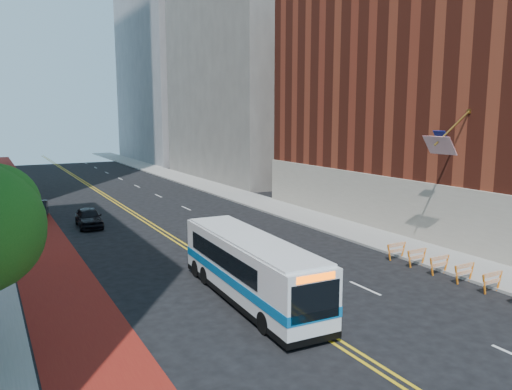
{
  "coord_description": "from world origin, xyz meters",
  "views": [
    {
      "loc": [
        -10.97,
        -11.68,
        8.28
      ],
      "look_at": [
        -0.12,
        8.0,
        4.68
      ],
      "focal_mm": 35.0,
      "sensor_mm": 36.0,
      "label": 1
    }
  ],
  "objects_px": {
    "car_b": "(37,210)",
    "car_c": "(9,205)",
    "transit_bus": "(249,267)",
    "car_a": "(89,217)"
  },
  "relations": [
    {
      "from": "car_a",
      "to": "car_b",
      "type": "xyz_separation_m",
      "value": [
        -3.1,
        4.93,
        -0.0
      ]
    },
    {
      "from": "car_a",
      "to": "car_c",
      "type": "relative_size",
      "value": 0.84
    },
    {
      "from": "transit_bus",
      "to": "car_a",
      "type": "distance_m",
      "value": 19.31
    },
    {
      "from": "car_a",
      "to": "car_c",
      "type": "bearing_deg",
      "value": 123.03
    },
    {
      "from": "car_b",
      "to": "car_c",
      "type": "height_order",
      "value": "car_c"
    },
    {
      "from": "transit_bus",
      "to": "car_b",
      "type": "distance_m",
      "value": 24.81
    },
    {
      "from": "car_b",
      "to": "transit_bus",
      "type": "bearing_deg",
      "value": -65.96
    },
    {
      "from": "car_b",
      "to": "car_c",
      "type": "xyz_separation_m",
      "value": [
        -1.89,
        3.66,
        0.02
      ]
    },
    {
      "from": "car_b",
      "to": "car_c",
      "type": "distance_m",
      "value": 4.12
    },
    {
      "from": "transit_bus",
      "to": "car_a",
      "type": "height_order",
      "value": "transit_bus"
    }
  ]
}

